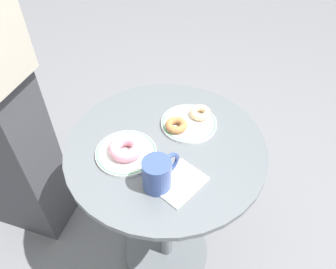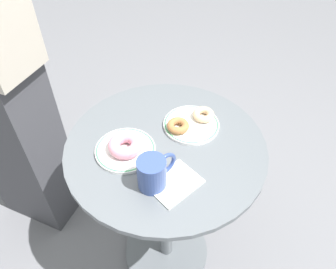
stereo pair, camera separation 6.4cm
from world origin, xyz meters
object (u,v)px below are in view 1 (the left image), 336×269
Objects in this scene: paper_napkin at (179,183)px; plate_left at (126,153)px; donut_pink_frosted at (126,148)px; coffee_mug at (158,174)px; donut_cinnamon at (176,125)px; donut_glazed at (200,113)px; plate_right at (189,123)px; cafe_table at (166,194)px.

plate_left is at bearing 105.43° from paper_napkin.
coffee_mug is at bearing -88.87° from donut_pink_frosted.
coffee_mug is (-0.18, -0.13, 0.03)m from donut_cinnamon.
coffee_mug reaches higher than donut_glazed.
donut_pink_frosted is at bearing 174.89° from donut_cinnamon.
coffee_mug reaches higher than plate_right.
plate_right is (0.12, 0.02, 0.28)m from cafe_table.
paper_napkin is (0.05, -0.19, -0.00)m from plate_left.
donut_glazed is (0.17, 0.02, 0.29)m from cafe_table.
plate_left is at bearing 91.41° from coffee_mug.
plate_left and plate_right have the same top height.
paper_napkin is at bearing -138.82° from plate_right.
cafe_table is 0.30m from plate_left.
donut_glazed reaches higher than paper_napkin.
plate_left is 1.00× the size of plate_right.
paper_napkin is at bearing -145.47° from donut_glazed.
paper_napkin is (-0.19, -0.16, -0.00)m from plate_right.
donut_cinnamon is (-0.10, 0.00, 0.00)m from donut_glazed.
coffee_mug is (-0.29, -0.13, 0.03)m from donut_glazed.
plate_right is at bearing 10.35° from cafe_table.
donut_pink_frosted is 0.76× the size of paper_napkin.
donut_cinnamon is at bearing -5.11° from donut_pink_frosted.
plate_left is 0.29m from donut_glazed.
cafe_table is 10.23× the size of donut_glazed.
plate_right is 0.05m from donut_glazed.
donut_cinnamon reaches higher than cafe_table.
donut_glazed is at bearing -5.04° from plate_left.
donut_pink_frosted is (-0.12, 0.04, 0.30)m from cafe_table.
donut_glazed is at bearing 24.34° from coffee_mug.
donut_pink_frosted is at bearing 175.76° from donut_glazed.
plate_left is 0.19m from donut_cinnamon.
plate_right is at bearing 28.75° from coffee_mug.
donut_pink_frosted is 1.47× the size of donut_glazed.
donut_pink_frosted reaches higher than paper_napkin.
plate_left is 1.33× the size of paper_napkin.
plate_left is at bearing 173.70° from plate_right.
cafe_table is at bearing -158.10° from donut_cinnamon.
donut_glazed is (0.29, -0.02, -0.01)m from donut_pink_frosted.
donut_glazed is 1.00× the size of donut_cinnamon.
donut_pink_frosted is 0.85× the size of coffee_mug.
plate_right is at bearing -6.30° from plate_left.
coffee_mug reaches higher than donut_pink_frosted.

